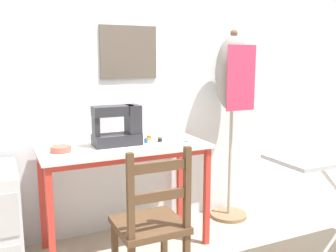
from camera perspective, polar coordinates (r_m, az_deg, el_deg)
name	(u,v)px	position (r m, az deg, el deg)	size (l,w,h in m)	color
wall_back	(110,73)	(2.94, -8.90, 8.00)	(10.00, 0.07, 2.55)	silver
sewing_table	(125,159)	(2.71, -6.53, -5.04)	(1.20, 0.53, 0.77)	silver
sewing_machine	(120,126)	(2.69, -7.40, -0.07)	(0.35, 0.17, 0.31)	#28282D
fabric_bowl	(61,149)	(2.58, -16.02, -3.36)	(0.14, 0.14, 0.04)	#B25647
scissors	(188,141)	(2.81, 3.13, -2.32)	(0.12, 0.06, 0.01)	silver
thread_spool_near_machine	(146,141)	(2.75, -3.35, -2.26)	(0.04, 0.04, 0.04)	#2875C1
thread_spool_mid_table	(149,138)	(2.84, -2.89, -1.76)	(0.04, 0.04, 0.04)	orange
thread_spool_far_edge	(160,140)	(2.78, -1.24, -2.09)	(0.04, 0.04, 0.04)	black
wooden_chair	(151,224)	(2.29, -2.58, -14.75)	(0.40, 0.38, 0.90)	#513823
dress_form	(233,84)	(3.19, 9.83, 6.32)	(0.32, 0.32, 1.62)	#846647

